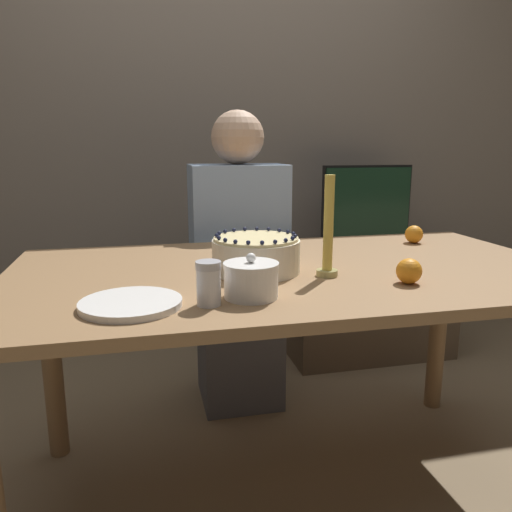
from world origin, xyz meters
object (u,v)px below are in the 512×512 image
tv_monitor (367,206)px  sugar_shaker (209,283)px  candle (328,236)px  person_man_blue_shirt (239,280)px  cake (256,255)px  sugar_bowl (251,280)px

tv_monitor → sugar_shaker: bearing=-127.2°
sugar_shaker → candle: candle is taller
candle → sugar_shaker: bearing=-152.8°
sugar_shaker → tv_monitor: size_ratio=0.20×
person_man_blue_shirt → tv_monitor: 0.93m
cake → person_man_blue_shirt: bearing=83.3°
sugar_bowl → candle: candle is taller
sugar_shaker → person_man_blue_shirt: (0.26, 0.96, -0.26)m
sugar_shaker → candle: bearing=27.2°
cake → sugar_bowl: 0.25m
sugar_bowl → candle: size_ratio=0.48×
candle → tv_monitor: candle is taller
cake → sugar_bowl: size_ratio=1.89×
cake → sugar_bowl: cake is taller
sugar_shaker → candle: 0.41m
sugar_bowl → person_man_blue_shirt: size_ratio=0.11×
cake → candle: bearing=-26.2°
cake → sugar_shaker: 0.33m
candle → person_man_blue_shirt: (-0.10, 0.77, -0.33)m
sugar_shaker → candle: (0.36, 0.19, 0.06)m
cake → sugar_shaker: cake is taller
person_man_blue_shirt → tv_monitor: bearing=-152.0°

